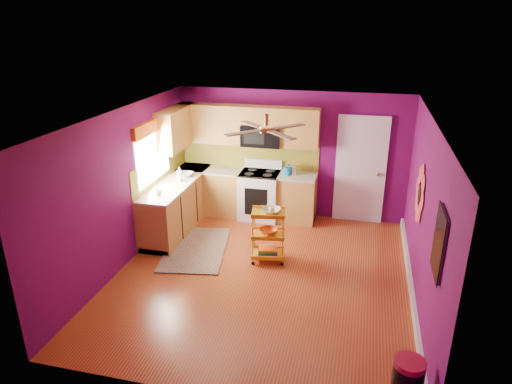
# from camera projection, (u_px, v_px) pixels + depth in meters

# --- Properties ---
(ground) EXTENTS (5.00, 5.00, 0.00)m
(ground) POSITION_uv_depth(u_px,v_px,m) (262.00, 275.00, 7.13)
(ground) COLOR maroon
(ground) RESTS_ON ground
(room_envelope) EXTENTS (4.54, 5.04, 2.52)m
(room_envelope) POSITION_uv_depth(u_px,v_px,m) (265.00, 177.00, 6.53)
(room_envelope) COLOR #5D0A4F
(room_envelope) RESTS_ON ground
(lower_cabinets) EXTENTS (2.81, 2.31, 0.94)m
(lower_cabinets) POSITION_uv_depth(u_px,v_px,m) (216.00, 200.00, 8.91)
(lower_cabinets) COLOR olive
(lower_cabinets) RESTS_ON ground
(electric_range) EXTENTS (0.76, 0.66, 1.13)m
(electric_range) POSITION_uv_depth(u_px,v_px,m) (260.00, 194.00, 9.04)
(electric_range) COLOR white
(electric_range) RESTS_ON ground
(upper_cabinetry) EXTENTS (2.80, 2.30, 1.26)m
(upper_cabinetry) POSITION_uv_depth(u_px,v_px,m) (225.00, 127.00, 8.72)
(upper_cabinetry) COLOR olive
(upper_cabinetry) RESTS_ON ground
(left_window) EXTENTS (0.08, 1.35, 1.08)m
(left_window) POSITION_uv_depth(u_px,v_px,m) (152.00, 142.00, 7.94)
(left_window) COLOR white
(left_window) RESTS_ON ground
(panel_door) EXTENTS (0.95, 0.11, 2.15)m
(panel_door) POSITION_uv_depth(u_px,v_px,m) (360.00, 171.00, 8.70)
(panel_door) COLOR white
(panel_door) RESTS_ON ground
(right_wall_art) EXTENTS (0.04, 2.74, 1.04)m
(right_wall_art) POSITION_uv_depth(u_px,v_px,m) (427.00, 213.00, 5.81)
(right_wall_art) COLOR black
(right_wall_art) RESTS_ON ground
(ceiling_fan) EXTENTS (1.01, 1.01, 0.26)m
(ceiling_fan) POSITION_uv_depth(u_px,v_px,m) (266.00, 129.00, 6.48)
(ceiling_fan) COLOR #BF8C3F
(ceiling_fan) RESTS_ON ground
(shag_rug) EXTENTS (1.27, 1.80, 0.02)m
(shag_rug) POSITION_uv_depth(u_px,v_px,m) (196.00, 249.00, 7.92)
(shag_rug) COLOR black
(shag_rug) RESTS_ON ground
(rolling_cart) EXTENTS (0.59, 0.47, 0.97)m
(rolling_cart) POSITION_uv_depth(u_px,v_px,m) (269.00, 233.00, 7.40)
(rolling_cart) COLOR gold
(rolling_cart) RESTS_ON ground
(teal_kettle) EXTENTS (0.18, 0.18, 0.21)m
(teal_kettle) POSITION_uv_depth(u_px,v_px,m) (288.00, 170.00, 8.75)
(teal_kettle) COLOR #14709A
(teal_kettle) RESTS_ON lower_cabinets
(toaster) EXTENTS (0.22, 0.15, 0.18)m
(toaster) POSITION_uv_depth(u_px,v_px,m) (291.00, 170.00, 8.77)
(toaster) COLOR beige
(toaster) RESTS_ON lower_cabinets
(soap_bottle_a) EXTENTS (0.08, 0.08, 0.17)m
(soap_bottle_a) POSITION_uv_depth(u_px,v_px,m) (179.00, 177.00, 8.38)
(soap_bottle_a) COLOR #EA3F72
(soap_bottle_a) RESTS_ON lower_cabinets
(soap_bottle_b) EXTENTS (0.14, 0.14, 0.18)m
(soap_bottle_b) POSITION_uv_depth(u_px,v_px,m) (180.00, 172.00, 8.66)
(soap_bottle_b) COLOR white
(soap_bottle_b) RESTS_ON lower_cabinets
(counter_dish) EXTENTS (0.28, 0.28, 0.07)m
(counter_dish) POSITION_uv_depth(u_px,v_px,m) (186.00, 174.00, 8.68)
(counter_dish) COLOR white
(counter_dish) RESTS_ON lower_cabinets
(counter_cup) EXTENTS (0.11, 0.11, 0.09)m
(counter_cup) POSITION_uv_depth(u_px,v_px,m) (158.00, 193.00, 7.75)
(counter_cup) COLOR white
(counter_cup) RESTS_ON lower_cabinets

